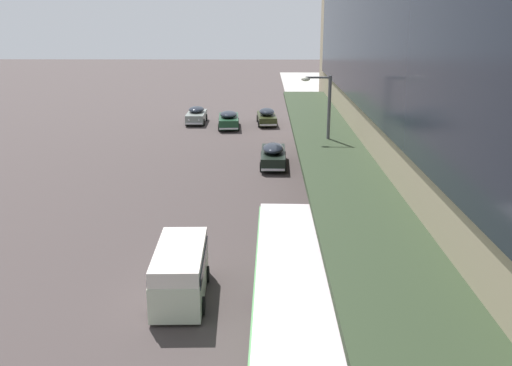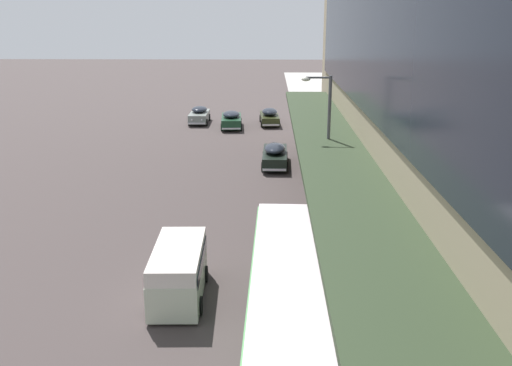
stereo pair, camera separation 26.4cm
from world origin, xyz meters
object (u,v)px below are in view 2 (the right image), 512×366
Objects in this scene: transit_bus_kerbside_front at (295,311)px; pedestrian_at_kerb at (384,348)px; sedan_lead_near at (270,116)px; sedan_trailing_mid at (199,115)px; sedan_trailing_near at (231,119)px; vw_van at (179,268)px; street_lamp at (325,135)px; sedan_second_mid at (275,155)px.

transit_bus_kerbside_front is 2.66m from pedestrian_at_kerb.
sedan_lead_near is (-0.77, 38.17, -1.06)m from transit_bus_kerbside_front.
sedan_lead_near is 1.07× the size of sedan_trailing_mid.
vw_van is at bearing -89.71° from sedan_trailing_near.
vw_van is at bearing -124.18° from street_lamp.
sedan_trailing_near is 24.29m from street_lamp.
sedan_second_mid is (-0.39, 23.10, -1.05)m from transit_bus_kerbside_front.
transit_bus_kerbside_front reaches higher than vw_van.
sedan_second_mid is at bearing -73.96° from sedan_trailing_near.
sedan_trailing_mid is (-7.45, 38.79, -1.06)m from transit_bus_kerbside_front.
pedestrian_at_kerb is at bearing -83.24° from sedan_second_mid.
street_lamp reaches higher than sedan_trailing_mid.
transit_bus_kerbside_front is at bearing -98.58° from street_lamp.
transit_bus_kerbside_front is 2.59× the size of sedan_trailing_mid.
street_lamp reaches higher than transit_bus_kerbside_front.
sedan_lead_near is 3.86m from sedan_trailing_near.
street_lamp is (2.40, -9.81, 3.46)m from sedan_second_mid.
vw_van is at bearing 133.37° from transit_bus_kerbside_front.
street_lamp is at bearing -83.63° from sedan_lead_near.
sedan_trailing_near is (-3.48, -1.67, 0.01)m from sedan_lead_near.
vw_van is 8.33m from pedestrian_at_kerb.
vw_van is (0.16, -32.18, 0.33)m from sedan_trailing_near.
pedestrian_at_kerb reaches higher than sedan_lead_near.
sedan_second_mid is at bearing 96.76° from pedestrian_at_kerb.
street_lamp is (2.78, -24.88, 3.47)m from sedan_lead_near.
sedan_trailing_near is at bearing 90.29° from vw_van.
transit_bus_kerbside_front reaches higher than sedan_second_mid.
transit_bus_kerbside_front is 2.48× the size of vw_van.
sedan_trailing_near is 3.94m from sedan_trailing_mid.
sedan_second_mid is 1.14× the size of sedan_trailing_mid.
transit_bus_kerbside_front is at bearing -88.85° from sedan_lead_near.
pedestrian_at_kerb is at bearing -75.99° from sedan_trailing_mid.
sedan_lead_near is 25.27m from street_lamp.
transit_bus_kerbside_front reaches higher than sedan_trailing_near.
transit_bus_kerbside_front is 39.52m from sedan_trailing_mid.
vw_van reaches higher than sedan_trailing_near.
pedestrian_at_kerb is at bearing -79.85° from sedan_trailing_near.
transit_bus_kerbside_front is 36.76m from sedan_trailing_near.
street_lamp is (6.25, -23.21, 3.46)m from sedan_trailing_near.
sedan_trailing_mid is (-6.68, 0.62, 0.01)m from sedan_lead_near.
sedan_second_mid is 24.12m from pedestrian_at_kerb.
vw_van is 2.48× the size of pedestrian_at_kerb.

